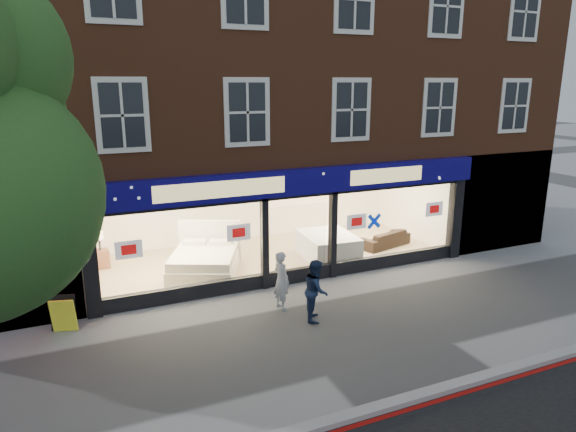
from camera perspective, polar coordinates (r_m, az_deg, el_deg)
ground at (r=12.34m, az=7.38°, el=-12.11°), size 120.00×120.00×0.00m
kerb_line at (r=10.18m, az=16.87°, el=-18.92°), size 60.00×0.10×0.01m
kerb_stone at (r=10.28m, az=16.14°, el=-18.16°), size 60.00×0.25×0.12m
showroom_floor at (r=16.67m, az=-1.93°, el=-4.56°), size 11.00×4.50×0.10m
building at (r=17.35m, az=-4.36°, el=18.38°), size 19.00×8.26×10.30m
display_bed at (r=15.35m, az=-9.25°, el=-4.84°), size 2.66×2.85×1.30m
bedside_table at (r=16.50m, az=-20.06°, el=-4.48°), size 0.49×0.49×0.55m
mattress_stack at (r=16.40m, az=4.44°, el=-3.33°), size 1.67×2.05×0.77m
sofa at (r=17.79m, az=10.65°, el=-2.46°), size 2.00×1.18×0.55m
a_board at (r=12.93m, az=-23.69°, el=-9.96°), size 0.62×0.49×0.84m
pedestrian_grey at (r=12.87m, az=-0.74°, el=-7.17°), size 0.46×0.61×1.50m
pedestrian_blue at (r=12.34m, az=3.14°, el=-8.20°), size 0.83×0.90×1.49m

